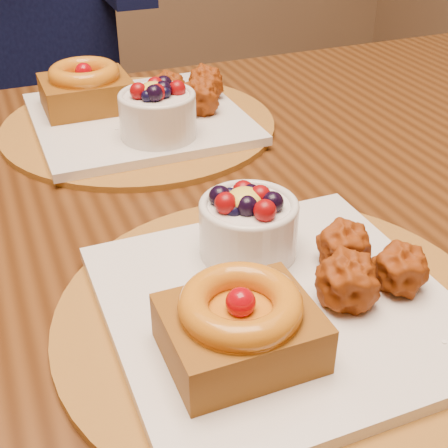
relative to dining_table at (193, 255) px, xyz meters
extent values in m
cube|color=#381C0A|center=(0.00, 0.00, 0.06)|extent=(1.60, 0.90, 0.04)
cylinder|color=#381C0A|center=(0.72, 0.37, -0.32)|extent=(0.06, 0.06, 0.71)
cylinder|color=brown|center=(0.00, -0.22, 0.08)|extent=(0.38, 0.38, 0.01)
cube|color=silver|center=(0.00, -0.22, 0.09)|extent=(0.28, 0.28, 0.01)
cube|color=#512507|center=(-0.06, -0.27, 0.12)|extent=(0.11, 0.09, 0.04)
torus|color=#A05709|center=(-0.06, -0.27, 0.14)|extent=(0.09, 0.09, 0.02)
sphere|color=#91020A|center=(-0.06, -0.27, 0.15)|extent=(0.02, 0.02, 0.02)
sphere|color=#943A0A|center=(0.08, -0.19, 0.12)|extent=(0.04, 0.04, 0.04)
sphere|color=#943A0A|center=(0.05, -0.24, 0.12)|extent=(0.04, 0.04, 0.04)
sphere|color=#943A0A|center=(0.10, -0.24, 0.12)|extent=(0.04, 0.04, 0.04)
cylinder|color=silver|center=(0.01, -0.14, 0.12)|extent=(0.09, 0.09, 0.05)
torus|color=silver|center=(0.01, -0.14, 0.15)|extent=(0.09, 0.09, 0.01)
ellipsoid|color=yellow|center=(0.00, -0.14, 0.16)|extent=(0.03, 0.03, 0.02)
cylinder|color=brown|center=(0.00, 0.22, 0.08)|extent=(0.38, 0.38, 0.01)
cube|color=silver|center=(0.00, 0.22, 0.09)|extent=(0.28, 0.28, 0.01)
cube|color=#512507|center=(-0.06, 0.27, 0.12)|extent=(0.12, 0.10, 0.04)
torus|color=#A05709|center=(-0.06, 0.27, 0.15)|extent=(0.10, 0.10, 0.02)
sphere|color=#91020A|center=(-0.06, 0.27, 0.15)|extent=(0.02, 0.02, 0.02)
sphere|color=#943A0A|center=(0.08, 0.19, 0.12)|extent=(0.05, 0.05, 0.05)
sphere|color=#943A0A|center=(0.05, 0.24, 0.12)|extent=(0.05, 0.05, 0.05)
sphere|color=#943A0A|center=(0.11, 0.24, 0.12)|extent=(0.05, 0.05, 0.05)
cylinder|color=silver|center=(0.01, 0.14, 0.12)|extent=(0.10, 0.10, 0.05)
torus|color=silver|center=(0.01, 0.14, 0.15)|extent=(0.10, 0.10, 0.01)
ellipsoid|color=yellow|center=(0.00, 0.14, 0.16)|extent=(0.03, 0.03, 0.02)
cube|color=black|center=(-0.09, 0.82, -0.24)|extent=(0.50, 0.50, 0.04)
cylinder|color=black|center=(-0.24, 0.61, -0.47)|extent=(0.04, 0.04, 0.42)
cylinder|color=black|center=(0.12, 0.67, -0.47)|extent=(0.04, 0.04, 0.42)
cylinder|color=black|center=(0.06, 1.04, -0.47)|extent=(0.04, 0.04, 0.42)
cube|color=black|center=(-0.13, 1.01, -0.01)|extent=(0.43, 0.10, 0.45)
camera|label=1|loc=(-0.20, -0.58, 0.43)|focal=50.00mm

